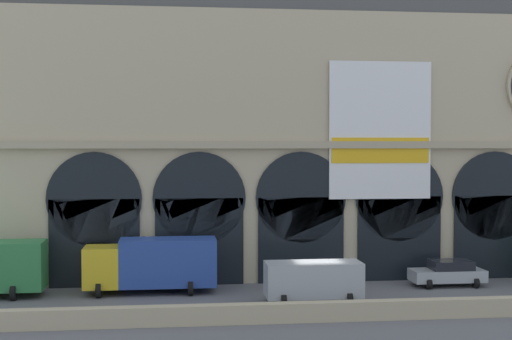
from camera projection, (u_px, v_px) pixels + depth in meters
The scene contains 6 objects.
ground_plane at pixel (317, 299), 39.79m from camera, with size 200.00×200.00×0.00m, color slate.
quay_parapet_wall at pixel (337, 311), 34.98m from camera, with size 90.00×0.70×0.93m, color #BCAD8C.
station_building at pixel (296, 124), 46.48m from camera, with size 38.81×4.59×20.31m.
box_truck_midwest at pixel (152, 263), 41.49m from camera, with size 7.50×2.91×3.12m.
van_center at pixel (313, 280), 38.97m from camera, with size 5.20×2.48×2.20m.
car_mideast at pixel (448, 273), 43.56m from camera, with size 4.40×2.22×1.55m.
Camera 1 is at (-7.99, -38.84, 8.55)m, focal length 50.71 mm.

